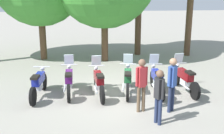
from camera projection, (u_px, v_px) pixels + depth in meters
ground_plane at (113, 94)px, 10.46m from camera, size 80.00×80.00×0.00m
motorcycle_0 at (39, 83)px, 10.05m from camera, size 0.63×2.19×0.99m
motorcycle_1 at (69, 80)px, 10.35m from camera, size 0.62×2.19×1.37m
motorcycle_2 at (99, 82)px, 10.20m from camera, size 0.62×2.19×1.37m
motorcycle_3 at (128, 79)px, 10.45m from camera, size 0.70×2.18×1.37m
motorcycle_4 at (157, 80)px, 10.44m from camera, size 0.62×2.19×1.37m
motorcycle_5 at (185, 79)px, 10.56m from camera, size 0.62×2.19×1.37m
person_0 at (172, 81)px, 8.68m from camera, size 0.36×0.33×1.76m
person_1 at (142, 81)px, 8.69m from camera, size 0.41×0.27×1.72m
person_2 at (159, 93)px, 7.89m from camera, size 0.28×0.40×1.63m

